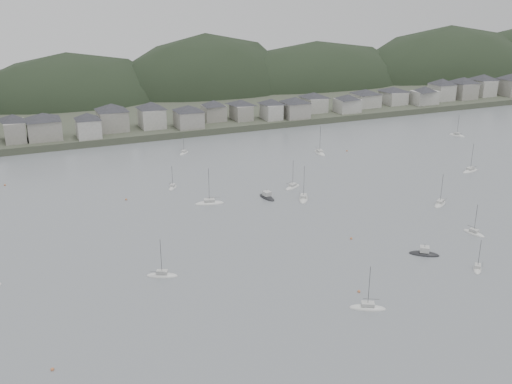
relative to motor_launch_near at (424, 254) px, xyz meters
name	(u,v)px	position (x,y,z in m)	size (l,w,h in m)	color
ground	(405,338)	(-27.60, -29.10, -0.29)	(900.00, 900.00, 0.00)	slate
far_shore_land	(120,92)	(-27.60, 265.90, 1.21)	(900.00, 250.00, 3.00)	#383D2D
forested_ridge	(137,119)	(-22.77, 240.30, -11.58)	(851.55, 103.94, 102.57)	black
waterfront_town	(264,106)	(22.99, 154.24, 8.37)	(451.48, 28.46, 12.92)	gray
moored_fleet	(206,235)	(-47.84, 33.80, -0.12)	(256.99, 160.99, 12.97)	silver
motor_launch_near	(424,254)	(0.00, 0.00, 0.00)	(7.81, 6.86, 3.84)	black
motor_launch_far	(267,197)	(-19.98, 54.66, 0.00)	(3.96, 8.18, 3.88)	black
mooring_buoys	(294,224)	(-21.87, 31.28, -0.14)	(175.86, 149.10, 0.70)	#BA693E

